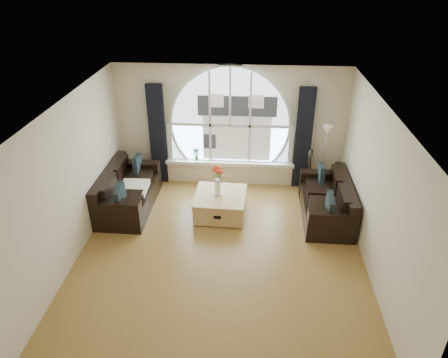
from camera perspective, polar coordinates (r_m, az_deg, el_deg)
ground at (r=7.44m, az=-0.51°, el=-10.48°), size 5.00×5.50×0.01m
ceiling at (r=6.09m, az=-0.62°, el=9.55°), size 5.00×5.50×0.01m
wall_back at (r=9.14m, az=0.84°, el=7.26°), size 5.00×0.01×2.70m
wall_front at (r=4.52m, az=-3.53°, el=-19.33°), size 5.00×0.01×2.70m
wall_left at (r=7.28m, az=-20.57°, el=-0.66°), size 0.01×5.50×2.70m
wall_right at (r=6.95m, az=20.48°, el=-2.13°), size 0.01×5.50×2.70m
attic_slope at (r=6.43m, az=19.43°, el=5.60°), size 0.92×5.50×0.72m
arched_window at (r=9.01m, az=0.84°, el=8.81°), size 2.60×0.06×2.15m
window_sill at (r=9.39m, az=0.77°, el=2.26°), size 2.90×0.22×0.08m
window_frame at (r=8.98m, az=0.83°, el=8.75°), size 2.76×0.08×2.15m
neighbor_house at (r=9.03m, az=1.79°, el=8.01°), size 1.70×0.02×1.50m
curtain_left at (r=9.32m, az=-9.13°, el=6.02°), size 0.35×0.12×2.30m
curtain_right at (r=9.16m, az=10.88°, el=5.42°), size 0.35×0.12×2.30m
sofa_left at (r=8.74m, az=-13.05°, el=-1.55°), size 0.97×1.91×0.84m
sofa_right at (r=8.45m, az=13.93°, el=-2.79°), size 0.93×1.81×0.80m
coffee_chest at (r=8.36m, az=-0.52°, el=-3.42°), size 1.05×1.05×0.50m
throw_blanket at (r=8.60m, az=-12.31°, el=-1.22°), size 0.56×0.56×0.10m
vase_flowers at (r=8.07m, az=-0.89°, el=0.21°), size 0.24×0.24×0.70m
floor_lamp at (r=9.05m, az=13.53°, el=2.39°), size 0.24×0.24×1.60m
guitar at (r=9.23m, az=11.62°, el=1.28°), size 0.43×0.37×1.06m
potted_plant at (r=9.38m, az=-3.86°, el=3.43°), size 0.16×0.11×0.29m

